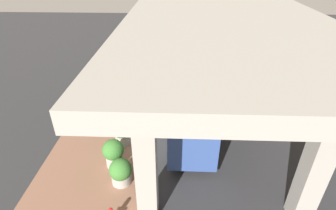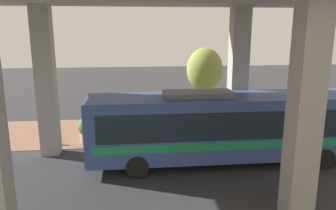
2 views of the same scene
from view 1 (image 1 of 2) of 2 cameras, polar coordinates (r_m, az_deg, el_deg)
name	(u,v)px [view 1 (image 1 of 2)]	position (r m, az deg, el deg)	size (l,w,h in m)	color
ground_plane	(149,144)	(17.08, -4.18, -8.51)	(80.00, 80.00, 0.00)	#2D2D30
sidewalk_strip	(103,143)	(17.64, -14.02, -8.01)	(6.00, 40.00, 0.02)	#845B47
overpass	(223,36)	(13.83, 11.92, 14.41)	(9.40, 17.90, 8.14)	#9E998E
bus	(189,92)	(18.99, 4.68, 2.90)	(2.79, 12.82, 3.58)	#334C8C
planter_front	(114,153)	(15.32, -11.78, -10.11)	(1.22, 1.22, 1.74)	#9E998E
planter_middle	(122,132)	(16.80, -9.93, -5.77)	(1.20, 1.20, 1.72)	#9E998E
planter_back	(140,114)	(18.62, -6.10, -1.96)	(1.34, 1.34, 1.61)	#9E998E
planter_extra	(121,172)	(14.41, -10.24, -14.13)	(1.19, 1.19, 1.50)	#9E998E
street_tree_near	(112,64)	(18.90, -12.01, 8.74)	(2.26, 2.26, 5.28)	brown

